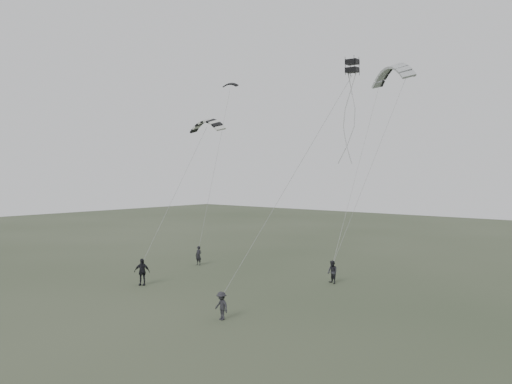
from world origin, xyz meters
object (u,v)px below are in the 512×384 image
Objects in this scene: flyer_left at (199,255)px; flyer_center at (142,272)px; kite_dark_small at (230,84)px; kite_striped at (207,121)px; kite_pale_large at (392,66)px; flyer_far at (221,306)px; kite_box at (352,66)px; flyer_right at (332,272)px.

flyer_center is (2.63, -7.91, 0.12)m from flyer_left.
kite_dark_small reaches higher than kite_striped.
kite_dark_small is 0.30× the size of kite_pale_large.
kite_box is (4.58, 5.60, 12.90)m from flyer_far.
flyer_left is 15.39m from kite_dark_small.
flyer_left is at bearing 150.50° from flyer_far.
flyer_center reaches higher than flyer_right.
flyer_center reaches higher than flyer_left.
flyer_right is 19.41m from kite_dark_small.
flyer_center is 10.28m from flyer_far.
flyer_right is at bearing -1.37° from flyer_left.
flyer_center is 13.02m from kite_striped.
kite_striped is (-10.47, 9.25, 11.26)m from flyer_far.
flyer_far is 22.43m from kite_pale_large.
kite_dark_small is (-12.21, 13.90, 15.03)m from flyer_far.
flyer_center is at bearing -83.72° from kite_striped.
flyer_far is 0.44× the size of kite_striped.
flyer_right is 15.42m from kite_striped.
kite_striped is at bearing 148.34° from flyer_far.
flyer_right is at bearing -78.25° from kite_pale_large.
flyer_left is 16.31m from flyer_far.
kite_dark_small is 18.85m from kite_box.
flyer_far is 17.95m from kite_striped.
flyer_left reaches higher than flyer_far.
flyer_right is 2.27× the size of kite_box.
kite_striped is at bearing -87.53° from kite_dark_small.
flyer_center is 0.55× the size of kite_striped.
kite_pale_large reaches higher than kite_striped.
kite_pale_large is at bearing 93.24° from flyer_far.
flyer_far is 14.79m from kite_box.
kite_striped is at bearing -116.45° from kite_pale_large.
flyer_center is 2.62× the size of kite_box.
kite_box reaches higher than kite_striped.
kite_pale_large is (1.90, 16.51, 15.06)m from flyer_far.
flyer_right is 0.87× the size of flyer_center.
kite_striped is (1.74, -4.64, -3.77)m from kite_dark_small.
flyer_right is 1.08× the size of flyer_far.
flyer_far is 0.33× the size of kite_pale_large.
kite_box is at bearing -24.48° from flyer_center.
kite_striped reaches higher than flyer_right.
flyer_left is 11.46m from kite_striped.
kite_box is at bearing 60.53° from flyer_far.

